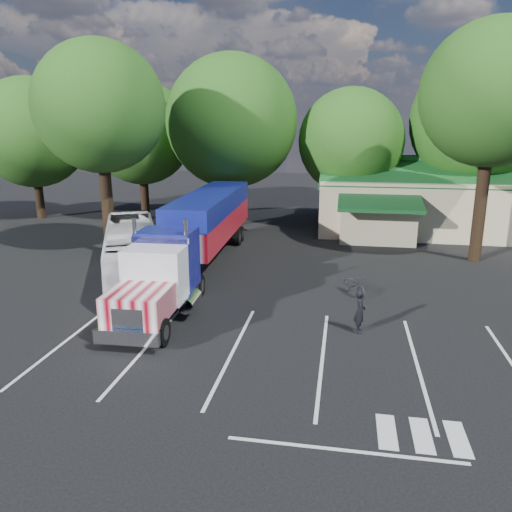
% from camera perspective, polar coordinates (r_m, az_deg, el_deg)
% --- Properties ---
extents(ground, '(120.00, 120.00, 0.00)m').
position_cam_1_polar(ground, '(23.74, 0.54, -4.61)').
color(ground, black).
rests_on(ground, ground).
extents(event_hall, '(24.20, 14.12, 5.55)m').
position_cam_1_polar(event_hall, '(41.51, 24.12, 5.73)').
color(event_hall, '#BAAB8A').
rests_on(event_hall, ground).
extents(tree_row_a, '(9.00, 9.00, 11.68)m').
position_cam_1_polar(tree_row_a, '(46.34, -24.21, 12.74)').
color(tree_row_a, black).
rests_on(tree_row_a, ground).
extents(tree_row_b, '(8.40, 8.40, 11.35)m').
position_cam_1_polar(tree_row_b, '(43.22, -13.00, 13.53)').
color(tree_row_b, black).
rests_on(tree_row_b, ground).
extents(tree_row_c, '(10.00, 10.00, 13.05)m').
position_cam_1_polar(tree_row_c, '(39.23, -2.81, 15.09)').
color(tree_row_c, black).
rests_on(tree_row_c, ground).
extents(tree_row_d, '(8.00, 8.00, 10.60)m').
position_cam_1_polar(tree_row_d, '(39.58, 10.80, 12.75)').
color(tree_row_d, black).
rests_on(tree_row_d, ground).
extents(tree_row_e, '(9.60, 9.60, 12.90)m').
position_cam_1_polar(tree_row_e, '(41.12, 23.92, 13.93)').
color(tree_row_e, black).
rests_on(tree_row_e, ground).
extents(tree_near_left, '(7.60, 7.60, 12.65)m').
position_cam_1_polar(tree_near_left, '(31.46, -17.42, 15.89)').
color(tree_near_left, black).
rests_on(tree_near_left, ground).
extents(tree_near_right, '(8.00, 8.00, 13.50)m').
position_cam_1_polar(tree_near_right, '(31.57, 25.49, 16.33)').
color(tree_near_right, black).
rests_on(tree_near_right, ground).
extents(semi_truck, '(3.45, 19.83, 4.14)m').
position_cam_1_polar(semi_truck, '(27.63, -6.38, 3.16)').
color(semi_truck, black).
rests_on(semi_truck, ground).
extents(woman, '(0.47, 0.67, 1.73)m').
position_cam_1_polar(woman, '(19.93, 11.79, -6.20)').
color(woman, black).
rests_on(woman, ground).
extents(bicycle, '(1.51, 1.94, 0.98)m').
position_cam_1_polar(bicycle, '(24.24, 11.15, -3.25)').
color(bicycle, black).
rests_on(bicycle, ground).
extents(tour_bus, '(6.70, 10.78, 2.98)m').
position_cam_1_polar(tour_bus, '(26.55, -14.01, 0.43)').
color(tour_bus, silver).
rests_on(tour_bus, ground).
extents(silver_sedan, '(4.75, 1.68, 1.56)m').
position_cam_1_polar(silver_sedan, '(36.79, 11.95, 3.41)').
color(silver_sedan, '#94979B').
rests_on(silver_sedan, ground).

